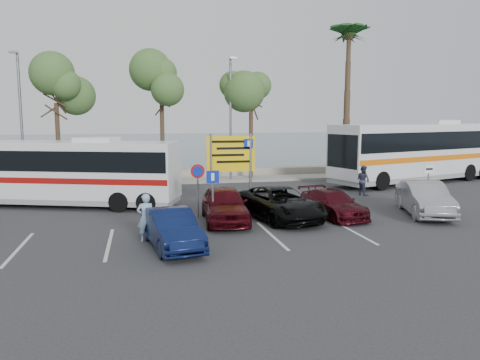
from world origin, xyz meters
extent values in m
plane|color=#2E2E30|center=(0.00, 0.00, 0.00)|extent=(120.00, 120.00, 0.00)
cube|color=gray|center=(0.00, 14.00, 0.07)|extent=(44.00, 2.40, 0.15)
cube|color=gray|center=(0.00, 16.00, 0.30)|extent=(48.00, 0.80, 0.60)
plane|color=#43566B|center=(0.00, 60.00, 0.01)|extent=(140.00, 140.00, 0.00)
cylinder|color=#382619|center=(-8.00, 14.00, 2.67)|extent=(0.28, 0.28, 5.04)
cylinder|color=#382619|center=(-1.50, 14.00, 2.95)|extent=(0.28, 0.28, 5.60)
cylinder|color=#382619|center=(4.50, 14.00, 2.74)|extent=(0.28, 0.28, 5.18)
cylinder|color=#382619|center=(11.50, 14.00, 5.15)|extent=(0.48, 0.48, 10.00)
cylinder|color=slate|center=(-10.00, 13.60, 4.15)|extent=(0.16, 0.16, 8.00)
cylinder|color=slate|center=(-10.00, 13.15, 8.10)|extent=(0.12, 0.90, 0.12)
cube|color=slate|center=(-10.00, 12.65, 8.05)|extent=(0.45, 0.25, 0.12)
cylinder|color=slate|center=(3.00, 13.60, 4.15)|extent=(0.16, 0.16, 8.00)
cylinder|color=slate|center=(3.00, 13.15, 8.10)|extent=(0.12, 0.90, 0.12)
cube|color=slate|center=(3.00, 12.65, 8.05)|extent=(0.45, 0.25, 0.12)
cylinder|color=slate|center=(0.10, 3.20, 1.80)|extent=(0.12, 0.12, 3.60)
cylinder|color=slate|center=(1.90, 3.20, 1.80)|extent=(0.12, 0.12, 3.60)
cube|color=yellow|center=(1.00, 3.20, 2.70)|extent=(2.20, 0.06, 1.60)
cube|color=#0C2699|center=(1.80, 3.16, 3.15)|extent=(0.42, 0.01, 0.42)
cylinder|color=slate|center=(-0.60, 2.40, 1.10)|extent=(0.07, 0.07, 2.20)
cylinder|color=#B20C0C|center=(-0.60, 2.37, 2.05)|extent=(0.60, 0.03, 0.60)
cylinder|color=slate|center=(-0.20, 0.80, 1.10)|extent=(0.07, 0.07, 2.20)
cube|color=#0C2699|center=(-0.20, 0.78, 2.00)|extent=(0.50, 0.03, 0.50)
cylinder|color=slate|center=(9.80, 1.50, 1.10)|extent=(0.07, 0.07, 2.20)
cube|color=white|center=(9.80, 1.48, 2.00)|extent=(0.50, 0.03, 0.40)
cube|color=silver|center=(-6.50, 6.50, 1.83)|extent=(11.00, 5.75, 2.67)
cube|color=black|center=(-6.50, 6.50, 2.30)|extent=(10.80, 5.71, 0.95)
cube|color=maroon|center=(-6.50, 6.50, 1.40)|extent=(10.90, 5.74, 0.27)
cube|color=gray|center=(-6.50, 6.50, 0.50)|extent=(10.89, 5.69, 0.50)
cube|color=silver|center=(-6.50, 6.50, 3.27)|extent=(2.18, 1.96, 0.22)
cube|color=silver|center=(15.00, 10.50, 2.23)|extent=(13.45, 6.77, 3.25)
cube|color=black|center=(15.00, 10.50, 2.81)|extent=(13.21, 6.72, 1.16)
cube|color=orange|center=(15.00, 10.50, 1.71)|extent=(13.33, 6.75, 0.33)
cube|color=gray|center=(15.00, 10.50, 0.61)|extent=(13.32, 6.70, 0.61)
cube|color=silver|center=(15.00, 10.50, 3.99)|extent=(2.64, 2.36, 0.26)
imported|color=#0F1B48|center=(-2.00, -1.92, 0.64)|extent=(2.02, 4.09, 1.29)
imported|color=#430B13|center=(5.20, 1.50, 0.58)|extent=(2.24, 4.21, 1.16)
imported|color=#450911|center=(0.40, 1.50, 0.74)|extent=(2.04, 4.47, 1.49)
imported|color=black|center=(2.80, 1.50, 0.69)|extent=(3.26, 5.30, 1.37)
imported|color=#9A9A9F|center=(9.32, 0.99, 0.74)|extent=(2.86, 4.77, 1.48)
imported|color=#8AAAC9|center=(-2.84, -0.93, 0.85)|extent=(0.65, 0.46, 1.70)
imported|color=#31344A|center=(9.14, 6.50, 0.83)|extent=(0.86, 0.97, 1.66)
camera|label=1|loc=(-2.96, -17.25, 4.35)|focal=35.00mm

